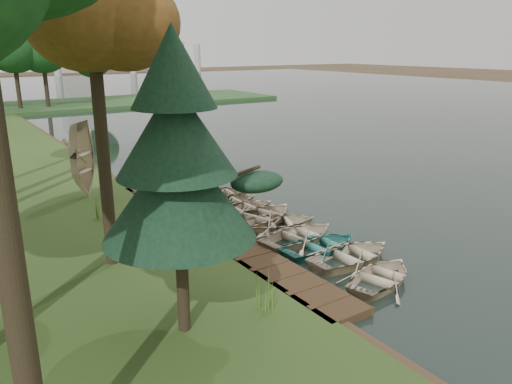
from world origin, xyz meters
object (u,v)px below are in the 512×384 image
pine_tree (177,157)px  stored_rowboat (87,189)px  rowboat_0 (382,274)px  boardwalk (213,234)px  rowboat_1 (352,253)px  rowboat_2 (321,244)px

pine_tree → stored_rowboat: bearing=84.5°
stored_rowboat → rowboat_0: bearing=-116.6°
boardwalk → stored_rowboat: bearing=110.9°
pine_tree → boardwalk: bearing=55.2°
boardwalk → pine_tree: bearing=-124.8°
rowboat_1 → rowboat_2: (-0.30, 1.31, -0.02)m
rowboat_2 → stored_rowboat: (-5.45, 11.24, 0.29)m
boardwalk → pine_tree: 8.73m
rowboat_0 → boardwalk: bearing=4.1°
rowboat_0 → pine_tree: bearing=67.4°
stored_rowboat → boardwalk: bearing=-116.4°
rowboat_2 → pine_tree: pine_tree is taller
rowboat_0 → rowboat_1: size_ratio=0.88×
rowboat_1 → boardwalk: bearing=28.4°
boardwalk → rowboat_2: 4.51m
boardwalk → pine_tree: size_ratio=2.08×
rowboat_2 → stored_rowboat: stored_rowboat is taller
boardwalk → rowboat_0: (2.52, -6.73, 0.22)m
rowboat_0 → rowboat_1: (0.35, 1.72, 0.04)m
rowboat_2 → pine_tree: (-6.74, -2.30, 4.53)m
rowboat_2 → boardwalk: bearing=33.8°
rowboat_2 → pine_tree: size_ratio=0.43×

